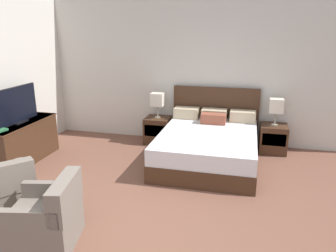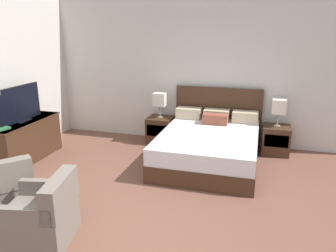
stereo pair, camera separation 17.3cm
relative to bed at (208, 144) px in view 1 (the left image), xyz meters
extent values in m
plane|color=brown|center=(-0.55, -2.47, -0.30)|extent=(10.51, 10.51, 0.00)
cube|color=beige|center=(-0.55, 1.06, 1.13)|extent=(6.82, 0.06, 2.87)
cube|color=#422819|center=(0.00, -0.09, -0.16)|extent=(1.60, 2.07, 0.28)
cube|color=silver|center=(0.00, -0.09, 0.11)|extent=(1.58, 2.05, 0.26)
cube|color=#422819|center=(0.00, 0.97, 0.26)|extent=(1.66, 0.05, 1.13)
cube|color=#C6B28E|center=(-0.54, 0.77, 0.34)|extent=(0.47, 0.28, 0.20)
cube|color=#C6B28E|center=(0.00, 0.77, 0.34)|extent=(0.47, 0.28, 0.20)
cube|color=#C6B28E|center=(0.54, 0.77, 0.34)|extent=(0.47, 0.28, 0.20)
cube|color=brown|center=(0.02, 0.50, 0.33)|extent=(0.45, 0.22, 0.18)
cube|color=#422819|center=(-1.11, 0.73, -0.04)|extent=(0.48, 0.48, 0.52)
cube|color=black|center=(-1.11, 0.50, 0.01)|extent=(0.41, 0.01, 0.23)
cube|color=#422819|center=(1.11, 0.73, -0.04)|extent=(0.48, 0.48, 0.52)
cube|color=black|center=(1.11, 0.50, 0.01)|extent=(0.41, 0.01, 0.23)
cylinder|color=gray|center=(-1.11, 0.73, 0.22)|extent=(0.11, 0.11, 0.02)
cylinder|color=gray|center=(-1.11, 0.73, 0.35)|extent=(0.02, 0.02, 0.22)
cube|color=beige|center=(-1.11, 0.73, 0.59)|extent=(0.24, 0.24, 0.25)
cylinder|color=gray|center=(1.11, 0.73, 0.22)|extent=(0.11, 0.11, 0.02)
cylinder|color=gray|center=(1.11, 0.73, 0.35)|extent=(0.02, 0.02, 0.22)
cube|color=beige|center=(1.11, 0.73, 0.59)|extent=(0.24, 0.24, 0.25)
cube|color=#422819|center=(-3.09, -0.79, 0.05)|extent=(0.49, 1.38, 0.70)
cube|color=#482C1C|center=(-3.09, -0.79, 0.39)|extent=(0.50, 1.42, 0.02)
cube|color=black|center=(-3.09, -0.81, 0.41)|extent=(0.18, 0.30, 0.02)
cube|color=black|center=(-3.09, -0.81, 0.71)|extent=(0.04, 0.97, 0.60)
cube|color=black|center=(-3.07, -0.81, 0.71)|extent=(0.01, 0.94, 0.57)
cube|color=#70665B|center=(-2.24, -2.32, -0.10)|extent=(0.96, 0.96, 0.40)
cube|color=#70665B|center=(-2.03, -2.49, 0.28)|extent=(0.56, 0.62, 0.36)
cube|color=#70665B|center=(-2.05, -2.09, 0.19)|extent=(0.54, 0.47, 0.18)
cube|color=#70665B|center=(-1.41, -2.71, -0.10)|extent=(0.81, 0.81, 0.40)
cube|color=#70665B|center=(-1.14, -2.66, 0.28)|extent=(0.30, 0.70, 0.36)
cube|color=#70665B|center=(-1.35, -3.00, 0.19)|extent=(0.63, 0.22, 0.18)
cube|color=#70665B|center=(-1.47, -2.42, 0.19)|extent=(0.63, 0.22, 0.18)
camera|label=1|loc=(0.60, -5.31, 1.92)|focal=35.00mm
camera|label=2|loc=(0.77, -5.27, 1.92)|focal=35.00mm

